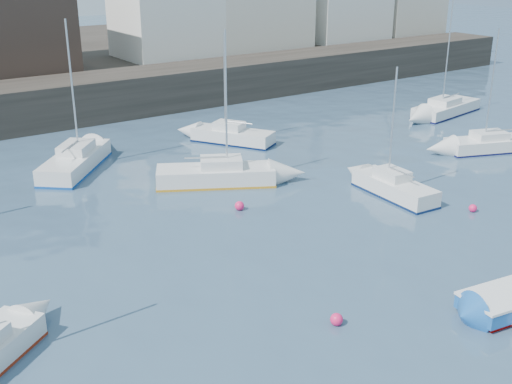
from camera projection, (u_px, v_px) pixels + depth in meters
water at (476, 349)px, 19.99m from camera, size 220.00×220.00×0.00m
quay_wall at (74, 100)px, 46.30m from camera, size 90.00×5.00×3.00m
land_strip at (7, 66)px, 60.15m from camera, size 90.00×32.00×2.80m
bldg_east_d at (165, 3)px, 55.09m from camera, size 11.14×11.14×8.95m
sailboat_b at (216, 175)px, 33.85m from camera, size 6.41×4.75×8.01m
sailboat_c at (394, 187)px, 32.17m from camera, size 1.91×4.99×6.44m
sailboat_d at (492, 144)px, 39.49m from camera, size 6.08×3.81×7.40m
sailboat_f at (232, 135)px, 41.11m from camera, size 4.20×5.45×6.93m
sailboat_g at (446, 108)px, 48.23m from camera, size 6.84×3.19×8.32m
sailboat_h at (75, 161)px, 36.03m from camera, size 5.75×6.17×8.24m
buoy_near at (336, 324)px, 21.27m from camera, size 0.43×0.43×0.43m
buoy_mid at (472, 212)px, 30.44m from camera, size 0.39×0.39×0.39m
buoy_far at (240, 210)px, 30.64m from camera, size 0.46×0.46×0.46m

